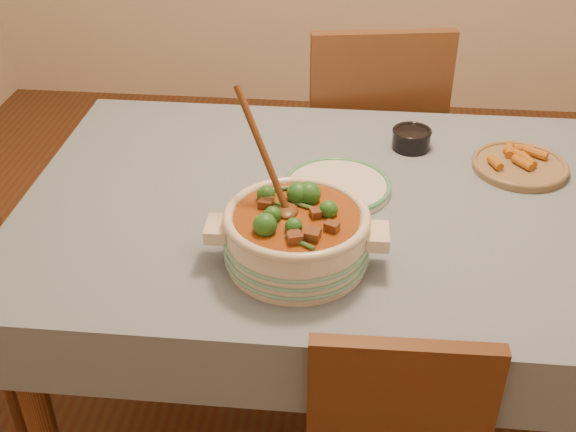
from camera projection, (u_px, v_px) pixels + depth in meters
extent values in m
plane|color=#4F2716|center=(340.00, 405.00, 2.25)|extent=(4.50, 4.50, 0.00)
cube|color=brown|center=(352.00, 211.00, 1.85)|extent=(1.60, 1.00, 0.05)
cube|color=slate|center=(352.00, 202.00, 1.83)|extent=(1.68, 1.08, 0.01)
cylinder|color=brown|center=(40.00, 419.00, 1.76)|extent=(0.07, 0.07, 0.70)
cylinder|color=brown|center=(136.00, 223.00, 2.47)|extent=(0.07, 0.07, 0.70)
cylinder|color=brown|center=(573.00, 247.00, 2.35)|extent=(0.07, 0.07, 0.70)
cylinder|color=beige|center=(297.00, 240.00, 1.58)|extent=(0.32, 0.32, 0.12)
torus|color=beige|center=(297.00, 216.00, 1.55)|extent=(0.32, 0.32, 0.02)
cube|color=beige|center=(377.00, 236.00, 1.56)|extent=(0.05, 0.08, 0.03)
cube|color=beige|center=(217.00, 229.00, 1.58)|extent=(0.05, 0.08, 0.03)
cylinder|color=#904C14|center=(297.00, 219.00, 1.55)|extent=(0.27, 0.27, 0.02)
cylinder|color=silver|center=(337.00, 187.00, 1.87)|extent=(0.29, 0.29, 0.02)
torus|color=#449668|center=(337.00, 184.00, 1.86)|extent=(0.28, 0.28, 0.01)
cylinder|color=black|center=(411.00, 140.00, 2.05)|extent=(0.12, 0.12, 0.05)
torus|color=black|center=(412.00, 131.00, 2.04)|extent=(0.11, 0.11, 0.01)
cylinder|color=black|center=(412.00, 135.00, 2.04)|extent=(0.09, 0.09, 0.01)
cylinder|color=olive|center=(519.00, 167.00, 1.96)|extent=(0.29, 0.29, 0.02)
torus|color=olive|center=(520.00, 164.00, 1.95)|extent=(0.26, 0.26, 0.01)
cube|color=brown|center=(365.00, 142.00, 2.67)|extent=(0.53, 0.53, 0.04)
cube|color=brown|center=(380.00, 105.00, 2.36)|extent=(0.46, 0.12, 0.49)
cylinder|color=brown|center=(401.00, 171.00, 2.98)|extent=(0.04, 0.04, 0.49)
cylinder|color=brown|center=(307.00, 174.00, 2.95)|extent=(0.04, 0.04, 0.49)
cylinder|color=brown|center=(422.00, 224.00, 2.65)|extent=(0.04, 0.04, 0.49)
cylinder|color=brown|center=(316.00, 229.00, 2.63)|extent=(0.04, 0.04, 0.49)
cube|color=brown|center=(399.00, 417.00, 1.45)|extent=(0.37, 0.04, 0.40)
cylinder|color=brown|center=(14.00, 309.00, 2.31)|extent=(0.04, 0.04, 0.42)
cylinder|color=brown|center=(9.00, 384.00, 2.04)|extent=(0.04, 0.04, 0.42)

